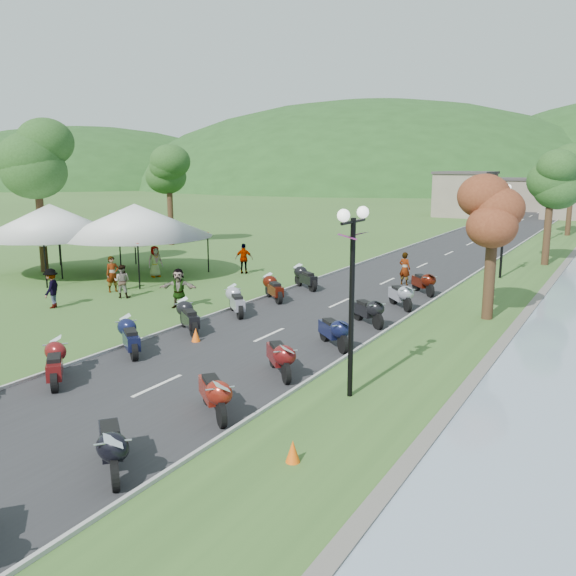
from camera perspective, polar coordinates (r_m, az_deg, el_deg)
The scene contains 11 objects.
road at distance 38.44m, azimuth 12.46°, elevation 2.08°, with size 7.00×120.00×0.02m, color #2A2A2C.
far_building at distance 82.40m, azimuth 20.82°, elevation 8.24°, with size 18.00×16.00×5.00m, color gray.
moto_row_left at distance 17.81m, azimuth -24.95°, elevation -7.86°, with size 2.60×36.07×1.10m, color #331411, non-canonical shape.
moto_row_right at distance 15.41m, azimuth -6.94°, elevation -9.82°, with size 2.60×35.70×1.10m, color #331411, non-canonical shape.
vendor_tent_main at distance 34.99m, azimuth -14.04°, elevation 4.39°, with size 5.65×5.65×4.00m, color silver, non-canonical shape.
vendor_tent_side at distance 36.36m, azimuth -21.22°, elevation 4.21°, with size 5.12×5.12×4.00m, color silver, non-canonical shape.
tree_park_left at distance 37.77m, azimuth -22.38°, elevation 9.40°, with size 3.82×3.82×10.60m, color #2E5C23, non-canonical shape.
tree_lakeside at distance 25.29m, azimuth 18.56°, elevation 4.52°, with size 2.39×2.39×6.63m, color #2E5C23, non-canonical shape.
pedestrian_a at distance 30.98m, azimuth -16.01°, elevation -0.36°, with size 0.64×0.47×1.76m, color slate.
pedestrian_b at distance 29.56m, azimuth -15.18°, elevation -0.87°, with size 0.76×0.42×1.57m, color slate.
pedestrian_c at distance 28.43m, azimuth -21.14°, elevation -1.73°, with size 1.11×0.46×1.73m, color slate.
Camera 1 is at (11.27, 3.76, 6.13)m, focal length 38.00 mm.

